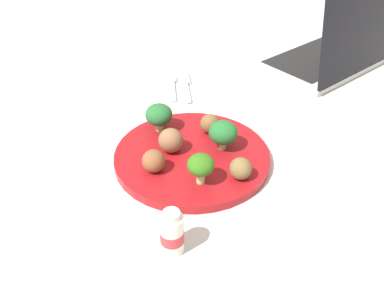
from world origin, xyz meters
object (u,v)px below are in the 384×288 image
Objects in this scene: meatball_back_left at (171,140)px; meatball_mid_right at (154,161)px; meatball_center at (241,169)px; napkin at (180,89)px; broccoli_floret_back_left at (159,115)px; broccoli_floret_far_rim at (223,133)px; meatball_front_right at (210,124)px; fork at (172,86)px; knife at (187,85)px; plate at (192,157)px; broccoli_floret_front_left at (201,165)px; laptop at (332,52)px; yogurt_bottle at (172,233)px.

meatball_mid_right is (-0.06, 0.03, -0.00)m from meatball_back_left.
napkin is (0.34, 0.09, -0.03)m from meatball_center.
broccoli_floret_back_left is 0.13m from broccoli_floret_far_rim.
meatball_back_left is 0.09m from meatball_front_right.
fork is (0.21, 0.07, -0.03)m from meatball_front_right.
meatball_back_left is 0.31× the size of knife.
meatball_center is at bearing -168.11° from knife.
meatball_center is at bearing -133.24° from plate.
fork is at bearing 70.32° from napkin.
knife is at bearing 11.39° from broccoli_floret_far_rim.
meatball_center is (-0.07, -0.08, 0.03)m from plate.
plate is 5.22× the size of broccoli_floret_front_left.
laptop is (0.37, -0.41, 0.00)m from meatball_back_left.
meatball_front_right is 0.46m from laptop.
fork is at bearing -0.98° from meatball_back_left.
broccoli_floret_front_left reaches higher than meatball_center.
meatball_center is at bearing -138.17° from broccoli_floret_back_left.
broccoli_floret_far_rim reaches higher than meatball_front_right.
broccoli_floret_front_left is at bearing -178.82° from knife.
broccoli_floret_far_rim is 1.23× the size of meatball_back_left.
laptop is at bearing -74.36° from napkin.
meatball_back_left is 0.62× the size of yogurt_bottle.
meatball_center is 0.10× the size of laptop.
broccoli_floret_front_left is 0.07m from meatball_center.
broccoli_floret_back_left reaches higher than meatball_back_left.
meatball_center is (-0.15, -0.14, -0.01)m from broccoli_floret_back_left.
broccoli_floret_back_left is 0.20m from meatball_center.
napkin is 0.02m from knife.
yogurt_bottle is at bearing -169.85° from meatball_mid_right.
broccoli_floret_front_left is 0.15m from meatball_front_right.
meatball_back_left is at bearing 175.00° from napkin.
meatball_mid_right is 0.23× the size of napkin.
laptop is at bearing -44.45° from plate.
broccoli_floret_front_left is at bearing 169.61° from meatball_front_right.
knife is at bearing 1.18° from broccoli_floret_front_left.
meatball_back_left is at bearing 171.46° from knife.
plate is 0.08m from meatball_front_right.
plate is 0.72× the size of laptop.
broccoli_floret_back_left reaches higher than meatball_front_right.
meatball_mid_right is (-0.13, 0.01, -0.01)m from broccoli_floret_back_left.
meatball_front_right is 0.22× the size of napkin.
broccoli_floret_back_left is at bearing 4.22° from yogurt_bottle.
meatball_front_right is (0.07, -0.04, 0.03)m from plate.
broccoli_floret_far_rim is 1.47× the size of meatball_front_right.
napkin is (0.20, 0.05, -0.03)m from meatball_front_right.
meatball_mid_right is 0.61m from laptop.
napkin is 0.40m from laptop.
broccoli_floret_far_rim is (0.09, -0.05, -0.00)m from broccoli_floret_front_left.
plate is 0.27m from napkin.
yogurt_bottle is (-0.22, 0.09, -0.02)m from broccoli_floret_far_rim.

